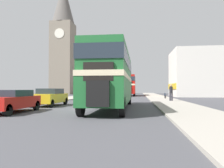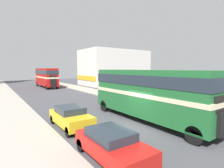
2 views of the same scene
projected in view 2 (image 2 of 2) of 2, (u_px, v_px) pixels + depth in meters
The scene contains 10 objects.
ground_plane at pixel (134, 126), 12.51m from camera, with size 120.00×120.00×0.00m, color #47474C.
sidewalk_right at pixel (188, 112), 16.35m from camera, with size 3.50×120.00×0.12m.
sidewalk_left at pixel (32, 151), 8.66m from camera, with size 3.50×120.00×0.12m.
double_decker_bus at pixel (147, 91), 13.64m from camera, with size 2.45×11.14×4.01m.
bus_distant at pixel (46, 76), 38.19m from camera, with size 2.39×10.37×4.17m.
car_parked_near at pixel (112, 144), 7.85m from camera, with size 1.80×4.09×1.36m.
car_parked_mid at pixel (71, 117), 12.27m from camera, with size 1.84×4.10×1.45m.
pedestrian_walking at pixel (127, 90), 24.26m from camera, with size 0.36×0.36×1.80m.
bicycle_on_pavement at pixel (104, 90), 29.43m from camera, with size 0.05×1.76×0.78m.
shop_building_block at pixel (114, 68), 45.33m from camera, with size 16.50×9.86×8.72m.
Camera 2 is at (-8.25, -9.11, 4.12)m, focal length 28.00 mm.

